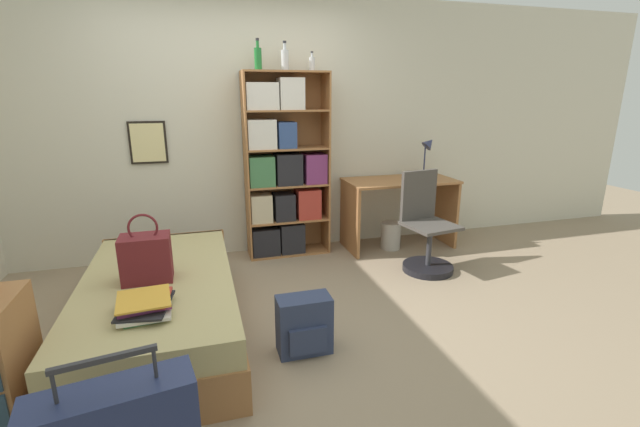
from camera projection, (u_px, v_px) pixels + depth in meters
name	position (u px, v px, depth m)	size (l,w,h in m)	color
ground_plane	(262.00, 322.00, 3.19)	(14.00, 14.00, 0.00)	gray
wall_back	(233.00, 129.00, 4.31)	(10.00, 0.09, 2.60)	beige
bed	(161.00, 306.00, 2.97)	(1.00, 1.91, 0.45)	#A36B3D
handbag	(146.00, 257.00, 2.80)	(0.31, 0.21, 0.46)	maroon
book_stack_on_bed	(145.00, 305.00, 2.41)	(0.32, 0.39, 0.10)	#427A4C
bookcase	(282.00, 172.00, 4.35)	(0.84, 0.32, 1.86)	#A36B3D
bottle_green	(258.00, 58.00, 4.02)	(0.07, 0.07, 0.29)	#1E6B2D
bottle_brown	(285.00, 59.00, 4.09)	(0.07, 0.07, 0.27)	#B7BCC1
bottle_clear	(312.00, 64.00, 4.15)	(0.06, 0.06, 0.18)	#B7BCC1
desk	(399.00, 200.00, 4.66)	(1.18, 0.59, 0.75)	#A36B3D
desk_lamp	(428.00, 150.00, 4.65)	(0.20, 0.15, 0.46)	navy
desk_chair	(426.00, 239.00, 4.08)	(0.50, 0.50, 0.94)	black
backpack	(304.00, 325.00, 2.78)	(0.35, 0.22, 0.39)	#2D3856
waste_bin	(391.00, 236.00, 4.68)	(0.21, 0.21, 0.29)	#B7B2A8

